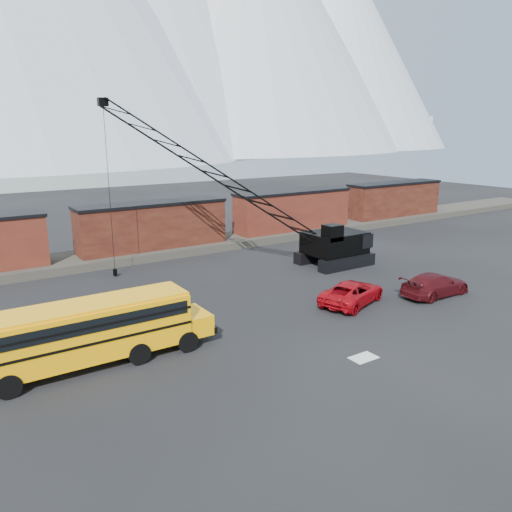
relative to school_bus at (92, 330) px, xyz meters
The scene contains 10 objects.
ground 11.47m from the school_bus, 13.94° to the right, with size 160.00×160.00×0.00m, color black.
gravel_berm 22.23m from the school_bus, 60.29° to the left, with size 120.00×5.00×0.70m, color #464239.
boxcar_mid 22.21m from the school_bus, 60.29° to the left, with size 13.70×3.10×4.17m.
boxcar_east_near 33.18m from the school_bus, 35.52° to the left, with size 13.70×3.10×4.17m.
boxcar_east_far 47.13m from the school_bus, 24.14° to the left, with size 13.70×3.10×4.17m.
snow_patch 13.44m from the school_bus, 30.35° to the right, with size 1.40×0.90×0.02m, color silver.
school_bus is the anchor object (origin of this frame).
red_pickup 16.77m from the school_bus, ahead, with size 2.53×5.48×1.52m, color #A40710.
maroon_suv 22.83m from the school_bus, ahead, with size 2.22×5.46×1.58m, color #420B10.
crawler_crane 18.29m from the school_bus, 39.46° to the left, with size 20.06×9.25×13.59m.
Camera 1 is at (-16.76, -20.23, 11.13)m, focal length 35.00 mm.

